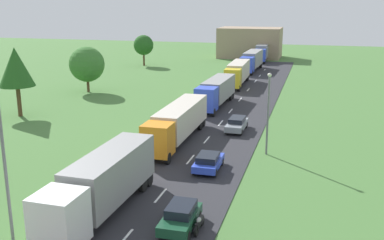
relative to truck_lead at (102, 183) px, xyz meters
The scene contains 18 objects.
road 11.14m from the truck_lead, 76.37° to the left, with size 10.00×140.00×0.06m, color #2B2B30.
lane_marking_centre 7.69m from the truck_lead, 69.61° to the left, with size 0.16×121.89×0.01m.
truck_lead is the anchor object (origin of this frame).
truck_second 16.32m from the truck_lead, 90.15° to the left, with size 2.51×13.68×3.42m.
truck_third 32.42m from the truck_lead, 89.66° to the left, with size 2.82×12.14×3.45m.
truck_fourth 48.72m from the truck_lead, 89.79° to the left, with size 2.75×12.17×3.61m.
truck_fifth 64.99m from the truck_lead, 89.84° to the left, with size 2.82×12.90×3.76m.
truck_sixth 83.09m from the truck_lead, 89.85° to the left, with size 2.75×14.29×3.77m.
car_second 5.51m from the truck_lead, ahead, with size 1.88×3.94×1.49m.
car_third 10.61m from the truck_lead, 63.70° to the left, with size 1.97×3.99×1.38m.
car_fourth 22.15m from the truck_lead, 77.33° to the left, with size 1.84×4.50×1.41m.
motorcycle_courier 6.71m from the truck_lead, ahead, with size 0.28×1.94×0.91m.
lamppost_lead 6.33m from the truck_lead, 128.00° to the right, with size 0.36×0.36×9.06m.
lamppost_second 17.31m from the truck_lead, 59.50° to the left, with size 0.36×0.36×7.38m.
tree_oak 42.40m from the truck_lead, 119.33° to the left, with size 5.30×5.30×6.89m.
tree_maple 30.26m from the truck_lead, 135.38° to the left, with size 4.17×4.17×8.23m.
tree_pine 70.89m from the truck_lead, 109.27° to the left, with size 4.24×4.24×6.52m.
distant_building 87.97m from the truck_lead, 92.33° to the left, with size 14.91×10.14×7.24m, color #9E846B.
Camera 1 is at (10.00, -10.23, 13.28)m, focal length 42.23 mm.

